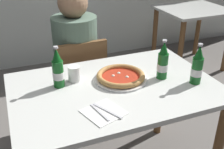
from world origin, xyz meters
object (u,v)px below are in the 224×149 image
Objects in this scene: beer_bottle_left at (197,67)px; napkin_with_cutlery at (104,112)px; beer_bottle_right at (163,62)px; dining_table_main at (115,102)px; dining_table_background at (192,21)px; paper_cup at (74,74)px; pizza_margherita_near at (121,77)px; chair_behind_table at (80,82)px; diner_seated at (77,68)px; beer_bottle_center at (58,70)px.

beer_bottle_left reaches higher than napkin_with_cutlery.
dining_table_main is at bearing 177.40° from beer_bottle_right.
dining_table_main is 0.30m from napkin_with_cutlery.
beer_bottle_right is (-1.29, -1.40, 0.26)m from dining_table_background.
paper_cup reaches higher than dining_table_background.
beer_bottle_right is 0.52m from napkin_with_cutlery.
pizza_margherita_near is 1.40× the size of napkin_with_cutlery.
pizza_margherita_near is at bearing -139.08° from dining_table_background.
chair_behind_table is 0.89m from napkin_with_cutlery.
paper_cup is at bearing 70.39° from chair_behind_table.
dining_table_main is at bearing -35.97° from paper_cup.
diner_seated is at bearing -89.22° from chair_behind_table.
paper_cup reaches higher than dining_table_main.
dining_table_background is 1.92m from beer_bottle_left.
dining_table_background is 3.24× the size of beer_bottle_right.
napkin_with_cutlery is (-0.10, -0.89, 0.17)m from diner_seated.
dining_table_main is at bearing -138.98° from dining_table_background.
napkin_with_cutlery is (-0.16, -0.23, 0.12)m from dining_table_main.
pizza_margherita_near reaches higher than dining_table_main.
beer_bottle_left is (0.51, -0.75, 0.37)m from chair_behind_table.
pizza_margherita_near is (0.12, -0.60, 0.19)m from diner_seated.
beer_bottle_center is at bearing -114.20° from diner_seated.
pizza_margherita_near is 1.29× the size of beer_bottle_center.
beer_bottle_left is at bearing 122.35° from chair_behind_table.
diner_seated reaches higher than beer_bottle_right.
beer_bottle_right is (0.61, -0.13, 0.00)m from beer_bottle_center.
dining_table_background is 2.38m from napkin_with_cutlery.
beer_bottle_left reaches higher than dining_table_main.
beer_bottle_left is 1.00× the size of beer_bottle_center.
beer_bottle_center is 1.09× the size of napkin_with_cutlery.
pizza_margherita_near is at bearing 52.95° from napkin_with_cutlery.
diner_seated reaches higher than napkin_with_cutlery.
beer_bottle_left is 2.60× the size of paper_cup.
dining_table_main is 4.86× the size of beer_bottle_right.
beer_bottle_center reaches higher than paper_cup.
napkin_with_cutlery is 2.39× the size of paper_cup.
dining_table_background is at bearing 34.54° from paper_cup.
chair_behind_table is 1.82m from dining_table_background.
beer_bottle_left and beer_bottle_center have the same top height.
beer_bottle_center is (-1.89, -1.27, 0.26)m from dining_table_background.
beer_bottle_right reaches higher than pizza_margherita_near.
beer_bottle_center is at bearing 161.12° from beer_bottle_left.
dining_table_main is 0.37m from beer_bottle_right.
paper_cup is (-0.14, -0.51, 0.21)m from diner_seated.
dining_table_main is at bearing 162.67° from beer_bottle_left.
dining_table_background is 3.52× the size of napkin_with_cutlery.
paper_cup is (-0.15, -0.46, 0.32)m from chair_behind_table.
dining_table_background is at bearing 53.37° from beer_bottle_left.
beer_bottle_left is at bearing -17.33° from dining_table_main.
diner_seated reaches higher than dining_table_background.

